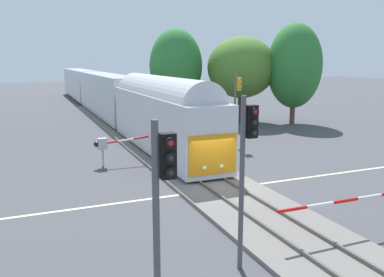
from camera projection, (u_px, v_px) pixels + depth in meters
The scene contains 11 objects.
ground_plane at pixel (219, 189), 20.74m from camera, with size 220.00×220.00×0.00m, color #47474C.
road_centre_stripe at pixel (219, 189), 20.74m from camera, with size 44.00×0.20×0.01m.
railway_track at pixel (219, 188), 20.72m from camera, with size 4.40×80.00×0.32m.
commuter_train at pixel (105, 92), 48.15m from camera, with size 3.04×64.08×5.16m.
crossing_gate_far at pixel (112, 143), 25.20m from camera, with size 5.55×0.40×1.92m.
traffic_signal_far_side at pixel (237, 98), 30.34m from camera, with size 0.53×0.38×5.60m.
traffic_signal_near_left at pixel (162, 200), 8.73m from camera, with size 0.53×0.38×5.35m.
traffic_signal_median at pixel (247, 155), 12.23m from camera, with size 0.53×0.38×5.55m.
maple_right_background at pixel (295, 66), 40.90m from camera, with size 5.52×5.52×10.25m.
elm_centre_background at pixel (176, 66), 42.41m from camera, with size 5.56×5.56×9.81m.
oak_far_right at pixel (242, 67), 42.12m from camera, with size 7.16×7.16×9.00m.
Camera 1 is at (-8.91, -17.78, 6.58)m, focal length 37.62 mm.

